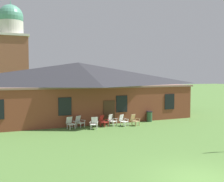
{
  "coord_description": "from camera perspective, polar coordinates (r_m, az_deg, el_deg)",
  "views": [
    {
      "loc": [
        -7.48,
        -8.25,
        4.29
      ],
      "look_at": [
        -0.47,
        8.14,
        3.25
      ],
      "focal_mm": 42.06,
      "sensor_mm": 36.0,
      "label": 1
    }
  ],
  "objects": [
    {
      "name": "dome_tower",
      "position": [
        45.56,
        -20.98,
        7.08
      ],
      "size": [
        5.18,
        5.18,
        16.52
      ],
      "color": "#93563D",
      "rests_on": "ground"
    },
    {
      "name": "lawn_chair_by_porch",
      "position": [
        21.66,
        -9.06,
        -6.79
      ],
      "size": [
        0.74,
        0.79,
        0.96
      ],
      "color": "silver",
      "rests_on": "ground"
    },
    {
      "name": "brick_building",
      "position": [
        27.41,
        -7.3,
        0.37
      ],
      "size": [
        21.59,
        10.4,
        5.67
      ],
      "color": "brown",
      "rests_on": "ground"
    },
    {
      "name": "lawn_chair_middle",
      "position": [
        22.32,
        -1.93,
        -6.45
      ],
      "size": [
        0.84,
        0.87,
        0.96
      ],
      "color": "maroon",
      "rests_on": "ground"
    },
    {
      "name": "lawn_chair_far_side",
      "position": [
        22.55,
        2.41,
        -6.35
      ],
      "size": [
        0.83,
        0.86,
        0.96
      ],
      "color": "white",
      "rests_on": "ground"
    },
    {
      "name": "trash_bin",
      "position": [
        24.93,
        8.13,
        -5.46
      ],
      "size": [
        0.56,
        0.56,
        0.98
      ],
      "color": "#335638",
      "rests_on": "ground"
    },
    {
      "name": "lawn_chair_under_eave",
      "position": [
        22.84,
        4.91,
        -6.24
      ],
      "size": [
        0.79,
        0.83,
        0.96
      ],
      "color": "tan",
      "rests_on": "ground"
    },
    {
      "name": "lawn_chair_near_door",
      "position": [
        22.14,
        -7.06,
        -6.55
      ],
      "size": [
        0.82,
        0.86,
        0.96
      ],
      "color": "silver",
      "rests_on": "ground"
    },
    {
      "name": "lawn_chair_left_end",
      "position": [
        21.33,
        -3.88,
        -6.92
      ],
      "size": [
        0.81,
        0.85,
        0.96
      ],
      "color": "silver",
      "rests_on": "ground"
    },
    {
      "name": "ground_plane",
      "position": [
        11.93,
        18.66,
        -17.91
      ],
      "size": [
        200.0,
        200.0,
        0.0
      ],
      "primitive_type": "plane",
      "color": "#517A38"
    },
    {
      "name": "lawn_chair_right_end",
      "position": [
        22.69,
        -0.03,
        -6.29
      ],
      "size": [
        0.84,
        0.86,
        0.96
      ],
      "color": "silver",
      "rests_on": "ground"
    }
  ]
}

